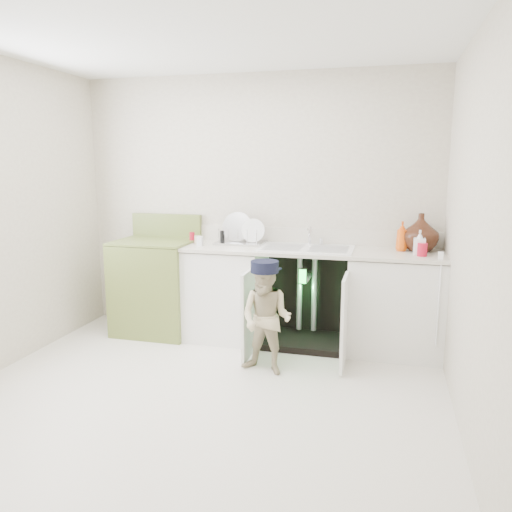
{
  "coord_description": "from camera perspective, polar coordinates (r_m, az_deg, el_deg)",
  "views": [
    {
      "loc": [
        1.24,
        -3.22,
        1.66
      ],
      "look_at": [
        0.21,
        0.7,
        0.91
      ],
      "focal_mm": 35.0,
      "sensor_mm": 36.0,
      "label": 1
    }
  ],
  "objects": [
    {
      "name": "counter_run",
      "position": [
        4.63,
        6.06,
        -4.33
      ],
      "size": [
        2.44,
        1.02,
        1.23
      ],
      "color": "white",
      "rests_on": "ground"
    },
    {
      "name": "avocado_stove",
      "position": [
        5.05,
        -11.28,
        -3.23
      ],
      "size": [
        0.74,
        0.65,
        1.15
      ],
      "color": "olive",
      "rests_on": "ground"
    },
    {
      "name": "ground",
      "position": [
        3.83,
        -5.97,
        -15.23
      ],
      "size": [
        3.5,
        3.5,
        0.0
      ],
      "primitive_type": "plane",
      "color": "beige",
      "rests_on": "ground"
    },
    {
      "name": "repair_worker",
      "position": [
        3.98,
        1.19,
        -7.0
      ],
      "size": [
        0.5,
        0.61,
        0.91
      ],
      "rotation": [
        0.0,
        0.0,
        -0.2
      ],
      "color": "beige",
      "rests_on": "ground"
    },
    {
      "name": "room_shell",
      "position": [
        3.47,
        -6.37,
        3.69
      ],
      "size": [
        6.0,
        5.5,
        1.26
      ],
      "color": "beige",
      "rests_on": "ground"
    }
  ]
}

